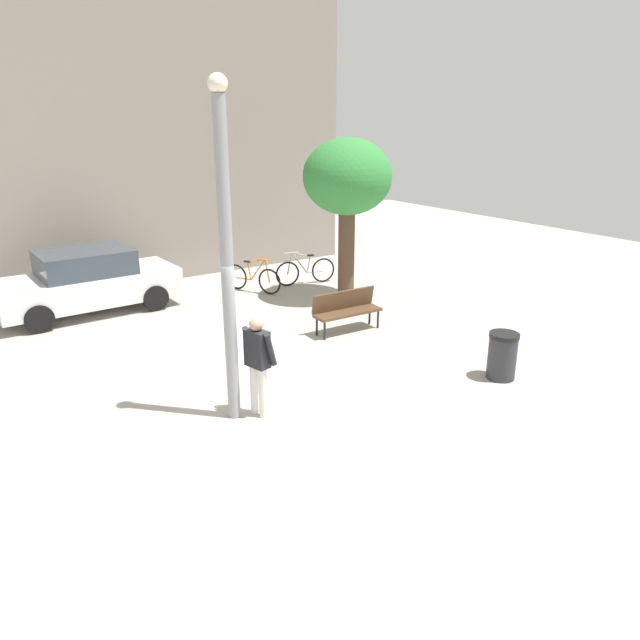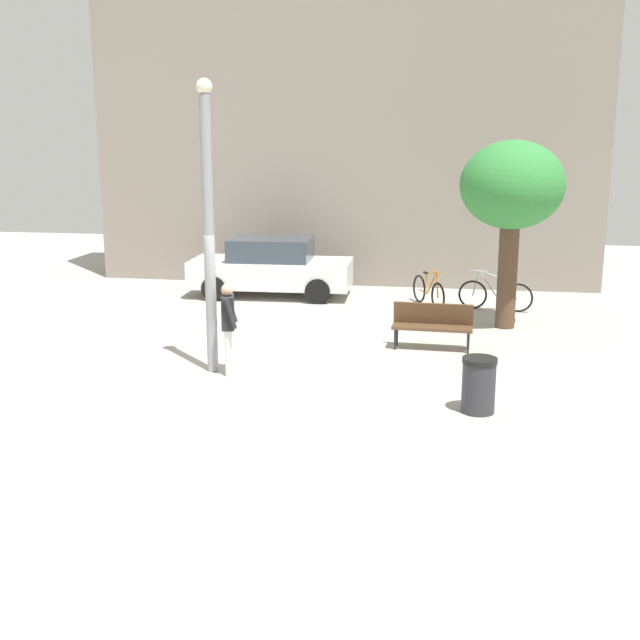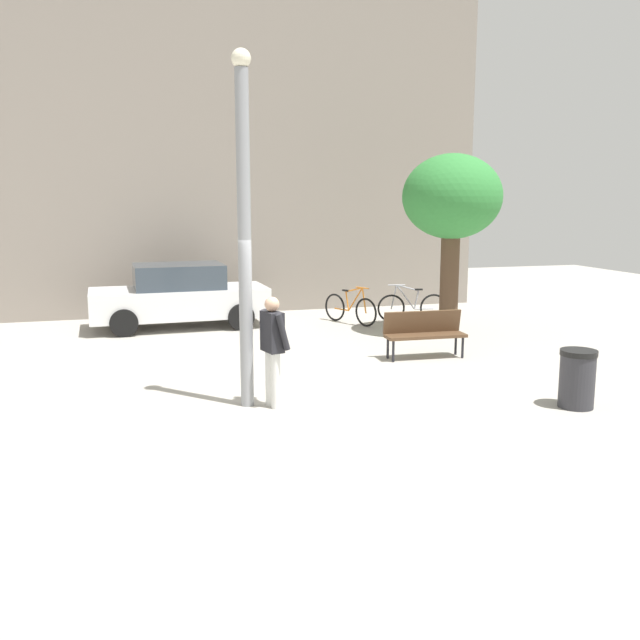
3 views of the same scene
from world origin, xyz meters
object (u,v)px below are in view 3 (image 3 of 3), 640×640
object	(u,v)px
person_by_lamppost	(273,344)
lamppost	(244,225)
park_bench	(424,330)
bicycle_orange	(350,309)
bicycle_silver	(412,307)
plaza_tree	(452,200)
trash_bin	(577,378)
parked_car_white	(179,296)

from	to	relation	value
person_by_lamppost	lamppost	bearing A→B (deg)	154.44
park_bench	bicycle_orange	distance (m)	3.97
bicycle_orange	bicycle_silver	bearing A→B (deg)	-5.25
park_bench	plaza_tree	bearing A→B (deg)	53.33
park_bench	trash_bin	distance (m)	3.76
park_bench	bicycle_orange	world-z (taller)	bicycle_orange
person_by_lamppost	parked_car_white	distance (m)	7.09
bicycle_orange	park_bench	bearing A→B (deg)	-86.80
lamppost	trash_bin	xyz separation A→B (m)	(4.73, -1.44, -2.27)
plaza_tree	parked_car_white	distance (m)	6.85
person_by_lamppost	park_bench	distance (m)	4.30
parked_car_white	trash_bin	world-z (taller)	parked_car_white
plaza_tree	parked_car_white	size ratio (longest dim) A/B	0.96
lamppost	bicycle_orange	world-z (taller)	lamppost
bicycle_silver	trash_bin	bearing A→B (deg)	-94.31
person_by_lamppost	bicycle_orange	size ratio (longest dim) A/B	1.02
trash_bin	bicycle_silver	bearing A→B (deg)	85.69
plaza_tree	bicycle_silver	xyz separation A→B (m)	(-0.16, 1.73, -2.68)
person_by_lamppost	park_bench	bearing A→B (deg)	34.18
parked_car_white	plaza_tree	bearing A→B (deg)	-23.30
lamppost	park_bench	world-z (taller)	lamppost
bicycle_silver	park_bench	bearing A→B (deg)	-110.06
plaza_tree	bicycle_silver	bearing A→B (deg)	95.13
plaza_tree	bicycle_orange	xyz separation A→B (m)	(-1.77, 1.88, -2.68)
park_bench	trash_bin	world-z (taller)	park_bench
lamppost	trash_bin	bearing A→B (deg)	-16.93
lamppost	trash_bin	size ratio (longest dim) A/B	5.87
bicycle_orange	parked_car_white	size ratio (longest dim) A/B	0.38
bicycle_silver	parked_car_white	distance (m)	5.85
bicycle_silver	bicycle_orange	world-z (taller)	same
plaza_tree	bicycle_orange	bearing A→B (deg)	133.22
park_bench	bicycle_silver	size ratio (longest dim) A/B	0.91
bicycle_orange	parked_car_white	distance (m)	4.24
person_by_lamppost	plaza_tree	size ratio (longest dim) A/B	0.41
bicycle_silver	plaza_tree	bearing A→B (deg)	-84.87
lamppost	plaza_tree	size ratio (longest dim) A/B	1.26
parked_car_white	trash_bin	bearing A→B (deg)	-57.87
person_by_lamppost	plaza_tree	bearing A→B (deg)	41.38
lamppost	bicycle_silver	xyz separation A→B (m)	(5.29, 6.04, -2.33)
person_by_lamppost	park_bench	xyz separation A→B (m)	(3.54, 2.40, -0.42)
lamppost	park_bench	distance (m)	4.99
person_by_lamppost	park_bench	size ratio (longest dim) A/B	1.03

